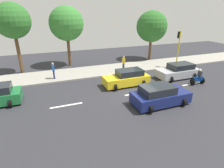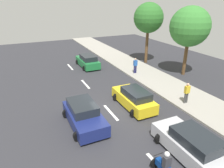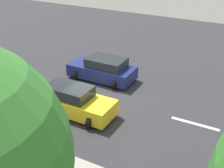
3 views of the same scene
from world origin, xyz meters
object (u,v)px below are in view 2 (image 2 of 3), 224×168
(car_silver, at_px, (191,144))
(car_yellow_cab, at_px, (134,98))
(car_green, at_px, (88,61))
(street_tree_north, at_px, (149,18))
(pedestrian_by_tree, at_px, (135,65))
(motorcycle, at_px, (165,166))
(pedestrian_near_signal, at_px, (187,92))
(car_dark_blue, at_px, (84,115))
(street_tree_south, at_px, (190,27))

(car_silver, distance_m, car_yellow_cab, 5.95)
(car_green, bearing_deg, street_tree_north, -11.61)
(pedestrian_by_tree, bearing_deg, street_tree_north, 42.08)
(motorcycle, distance_m, pedestrian_by_tree, 14.22)
(car_silver, xyz_separation_m, car_yellow_cab, (0.00, 5.95, -0.00))
(car_green, distance_m, pedestrian_near_signal, 13.14)
(car_green, relative_size, pedestrian_near_signal, 2.54)
(pedestrian_near_signal, distance_m, pedestrian_by_tree, 7.76)
(car_silver, bearing_deg, street_tree_north, 64.16)
(car_dark_blue, height_order, street_tree_north, street_tree_north)
(pedestrian_near_signal, bearing_deg, motorcycle, -140.47)
(car_silver, bearing_deg, street_tree_south, 48.60)
(car_green, xyz_separation_m, pedestrian_near_signal, (3.91, -12.54, 0.35))
(pedestrian_by_tree, height_order, street_tree_north, street_tree_north)
(car_dark_blue, relative_size, motorcycle, 2.80)
(car_silver, distance_m, pedestrian_by_tree, 12.89)
(car_silver, bearing_deg, pedestrian_near_signal, 48.85)
(pedestrian_by_tree, xyz_separation_m, street_tree_north, (3.59, 3.24, 4.56))
(car_silver, relative_size, street_tree_north, 0.59)
(car_silver, xyz_separation_m, pedestrian_near_signal, (3.94, 4.51, 0.35))
(car_green, relative_size, street_tree_north, 0.58)
(pedestrian_near_signal, bearing_deg, street_tree_north, 72.02)
(car_silver, bearing_deg, motorcycle, -165.76)
(pedestrian_near_signal, height_order, street_tree_south, street_tree_south)
(pedestrian_by_tree, bearing_deg, car_yellow_cab, -121.78)
(street_tree_south, bearing_deg, pedestrian_near_signal, -131.60)
(car_yellow_cab, bearing_deg, car_dark_blue, -170.82)
(street_tree_south, height_order, street_tree_north, street_tree_north)
(car_yellow_cab, height_order, pedestrian_by_tree, pedestrian_by_tree)
(car_green, bearing_deg, pedestrian_by_tree, -50.81)
(car_dark_blue, bearing_deg, pedestrian_by_tree, 40.61)
(car_silver, xyz_separation_m, street_tree_north, (7.51, 15.51, 4.90))
(car_yellow_cab, relative_size, pedestrian_by_tree, 2.53)
(motorcycle, distance_m, street_tree_north, 19.43)
(car_yellow_cab, xyz_separation_m, street_tree_south, (8.76, 4.00, 4.46))
(car_silver, height_order, street_tree_south, street_tree_south)
(car_silver, relative_size, car_yellow_cab, 1.03)
(car_yellow_cab, bearing_deg, street_tree_north, 51.88)
(car_silver, xyz_separation_m, pedestrian_by_tree, (3.92, 12.27, 0.35))
(motorcycle, xyz_separation_m, street_tree_south, (10.97, 10.51, 4.52))
(car_dark_blue, xyz_separation_m, pedestrian_near_signal, (8.20, -0.75, 0.35))
(pedestrian_near_signal, bearing_deg, street_tree_south, 48.40)
(pedestrian_near_signal, distance_m, street_tree_north, 12.43)
(street_tree_north, bearing_deg, car_yellow_cab, -128.12)
(street_tree_south, xyz_separation_m, street_tree_north, (-1.26, 5.57, 0.45))
(street_tree_south, bearing_deg, car_silver, -131.40)
(car_yellow_cab, distance_m, street_tree_north, 13.11)
(car_yellow_cab, bearing_deg, pedestrian_near_signal, -20.04)
(car_dark_blue, xyz_separation_m, street_tree_north, (11.77, 10.26, 4.90))
(pedestrian_near_signal, height_order, pedestrian_by_tree, same)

